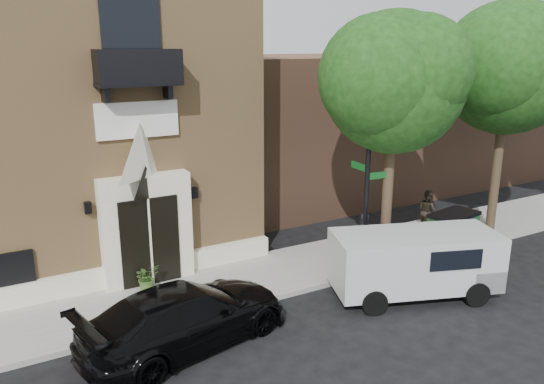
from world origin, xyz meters
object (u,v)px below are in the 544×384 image
at_px(fire_hydrant, 389,250).
at_px(dumpster, 453,229).
at_px(cargo_van, 420,261).
at_px(black_sedan, 186,316).
at_px(pedestrian_far, 428,211).
at_px(pedestrian_near, 362,237).
at_px(street_sign, 367,179).

bearing_deg(fire_hydrant, dumpster, 1.24).
distance_m(cargo_van, dumpster, 4.14).
distance_m(black_sedan, dumpster, 10.31).
height_order(dumpster, pedestrian_far, pedestrian_far).
xyz_separation_m(fire_hydrant, pedestrian_far, (3.08, 1.46, 0.42)).
relative_size(pedestrian_near, pedestrian_far, 0.99).
bearing_deg(black_sedan, dumpster, -95.53).
height_order(black_sedan, pedestrian_far, pedestrian_far).
xyz_separation_m(black_sedan, dumpster, (10.23, 1.33, -0.01)).
height_order(street_sign, pedestrian_far, street_sign).
bearing_deg(pedestrian_near, dumpster, 146.33).
relative_size(street_sign, pedestrian_far, 3.48).
bearing_deg(fire_hydrant, cargo_van, -108.22).
height_order(cargo_van, pedestrian_far, cargo_van).
height_order(dumpster, pedestrian_near, pedestrian_near).
distance_m(black_sedan, pedestrian_far, 10.76).
height_order(cargo_van, dumpster, cargo_van).
distance_m(black_sedan, cargo_van, 6.71).
relative_size(fire_hydrant, pedestrian_far, 0.49).
relative_size(cargo_van, pedestrian_near, 3.07).
distance_m(cargo_van, fire_hydrant, 2.18).
bearing_deg(pedestrian_near, cargo_van, 64.48).
distance_m(cargo_van, pedestrian_far, 5.11).
relative_size(dumpster, pedestrian_near, 1.21).
bearing_deg(fire_hydrant, pedestrian_far, 25.35).
distance_m(fire_hydrant, pedestrian_near, 0.97).
xyz_separation_m(black_sedan, pedestrian_far, (10.41, 2.72, 0.21)).
bearing_deg(street_sign, pedestrian_far, 21.24).
bearing_deg(fire_hydrant, pedestrian_near, 147.19).
relative_size(black_sedan, dumpster, 2.68).
bearing_deg(dumpster, cargo_van, -159.64).
distance_m(black_sedan, fire_hydrant, 7.44).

